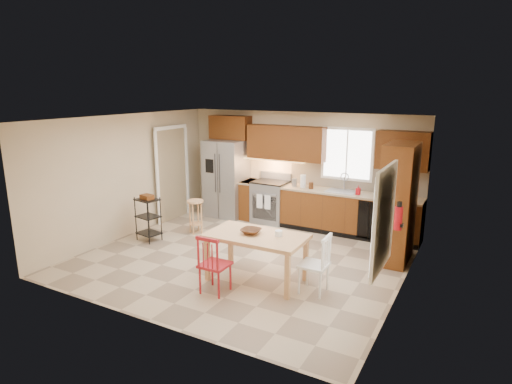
{
  "coord_description": "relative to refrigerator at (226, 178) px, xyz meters",
  "views": [
    {
      "loc": [
        3.71,
        -6.27,
        3.01
      ],
      "look_at": [
        0.05,
        0.4,
        1.15
      ],
      "focal_mm": 30.0,
      "sensor_mm": 36.0,
      "label": 1
    }
  ],
  "objects": [
    {
      "name": "dining_table",
      "position": [
        2.36,
        -2.83,
        -0.53
      ],
      "size": [
        1.56,
        0.89,
        0.76
      ],
      "primitive_type": null,
      "rotation": [
        0.0,
        0.0,
        0.01
      ],
      "color": "tan",
      "rests_on": "floor"
    },
    {
      "name": "fire_extinguisher",
      "position": [
        4.33,
        -1.98,
        0.19
      ],
      "size": [
        0.12,
        0.12,
        0.36
      ],
      "primitive_type": "cylinder",
      "color": "#A90B14",
      "rests_on": "wall_right"
    },
    {
      "name": "base_cabinet_run",
      "position": [
        2.99,
        0.08,
        -0.46
      ],
      "size": [
        2.92,
        0.6,
        0.9
      ],
      "primitive_type": "cube",
      "color": "#623312",
      "rests_on": "floor"
    },
    {
      "name": "floor",
      "position": [
        1.7,
        -2.12,
        -0.91
      ],
      "size": [
        5.5,
        5.5,
        0.0
      ],
      "primitive_type": "plane",
      "color": "tan",
      "rests_on": "ground"
    },
    {
      "name": "base_cabinet_narrow",
      "position": [
        0.6,
        0.08,
        -0.46
      ],
      "size": [
        0.3,
        0.6,
        0.9
      ],
      "primitive_type": "cube",
      "color": "#623312",
      "rests_on": "floor"
    },
    {
      "name": "soap_bottle",
      "position": [
        3.18,
        -0.02,
        0.09
      ],
      "size": [
        0.09,
        0.09,
        0.19
      ],
      "primitive_type": "imported",
      "color": "#A90B14",
      "rests_on": "base_cabinet_run"
    },
    {
      "name": "window_right",
      "position": [
        4.38,
        -3.27,
        0.54
      ],
      "size": [
        0.04,
        1.02,
        1.32
      ],
      "primitive_type": "cube",
      "color": "white",
      "rests_on": "wall_right"
    },
    {
      "name": "undercab_glow",
      "position": [
        1.15,
        0.17,
        0.52
      ],
      "size": [
        1.6,
        0.3,
        0.01
      ],
      "primitive_type": "cube",
      "color": "#FFBF66",
      "rests_on": "wall_back"
    },
    {
      "name": "utility_cart",
      "position": [
        -0.44,
        -2.24,
        -0.46
      ],
      "size": [
        0.51,
        0.43,
        0.9
      ],
      "primitive_type": null,
      "rotation": [
        0.0,
        0.0,
        -0.19
      ],
      "color": "black",
      "rests_on": "floor"
    },
    {
      "name": "wall_front",
      "position": [
        1.7,
        -4.62,
        0.34
      ],
      "size": [
        5.5,
        0.02,
        2.5
      ],
      "primitive_type": "cube",
      "color": "#CCB793",
      "rests_on": "ground"
    },
    {
      "name": "canister_wood",
      "position": [
        2.15,
        -0.0,
        0.06
      ],
      "size": [
        0.1,
        0.1,
        0.14
      ],
      "primitive_type": "cylinder",
      "color": "#452812",
      "rests_on": "base_cabinet_run"
    },
    {
      "name": "range_stove",
      "position": [
        1.15,
        0.06,
        -0.45
      ],
      "size": [
        0.76,
        0.63,
        0.92
      ],
      "primitive_type": "cube",
      "color": "gray",
      "rests_on": "floor"
    },
    {
      "name": "chair_red",
      "position": [
        2.01,
        -3.48,
        -0.45
      ],
      "size": [
        0.43,
        0.43,
        0.91
      ],
      "primitive_type": null,
      "rotation": [
        0.0,
        0.0,
        0.01
      ],
      "color": "maroon",
      "rests_on": "floor"
    },
    {
      "name": "paper_towel",
      "position": [
        1.95,
        0.03,
        0.13
      ],
      "size": [
        0.12,
        0.12,
        0.28
      ],
      "primitive_type": "cylinder",
      "color": "white",
      "rests_on": "base_cabinet_run"
    },
    {
      "name": "backsplash",
      "position": [
        2.99,
        0.36,
        0.27
      ],
      "size": [
        2.92,
        0.03,
        0.55
      ],
      "primitive_type": "cube",
      "color": "beige",
      "rests_on": "wall_back"
    },
    {
      "name": "pantry",
      "position": [
        4.13,
        -0.93,
        0.14
      ],
      "size": [
        0.5,
        0.95,
        2.1
      ],
      "primitive_type": "cube",
      "color": "#623312",
      "rests_on": "floor"
    },
    {
      "name": "wall_left",
      "position": [
        -1.05,
        -2.12,
        0.34
      ],
      "size": [
        0.02,
        5.0,
        2.5
      ],
      "primitive_type": "cube",
      "color": "#CCB793",
      "rests_on": "ground"
    },
    {
      "name": "wall_back",
      "position": [
        1.7,
        0.38,
        0.34
      ],
      "size": [
        5.5,
        0.02,
        2.5
      ],
      "primitive_type": "cube",
      "color": "#CCB793",
      "rests_on": "ground"
    },
    {
      "name": "canister_steel",
      "position": [
        1.75,
        0.03,
        0.08
      ],
      "size": [
        0.11,
        0.11,
        0.18
      ],
      "primitive_type": "cylinder",
      "color": "gray",
      "rests_on": "base_cabinet_run"
    },
    {
      "name": "table_jar",
      "position": [
        2.7,
        -2.73,
        -0.11
      ],
      "size": [
        0.11,
        0.11,
        0.13
      ],
      "primitive_type": "cylinder",
      "rotation": [
        0.0,
        0.0,
        0.01
      ],
      "color": "white",
      "rests_on": "dining_table"
    },
    {
      "name": "doorway",
      "position": [
        -0.97,
        -0.82,
        0.14
      ],
      "size": [
        0.04,
        0.95,
        2.1
      ],
      "primitive_type": "cube",
      "color": "#8C7A59",
      "rests_on": "wall_left"
    },
    {
      "name": "wall_right",
      "position": [
        4.45,
        -2.12,
        0.34
      ],
      "size": [
        0.02,
        5.0,
        2.5
      ],
      "primitive_type": "cube",
      "color": "#CCB793",
      "rests_on": "ground"
    },
    {
      "name": "ceiling",
      "position": [
        1.7,
        -2.12,
        1.59
      ],
      "size": [
        5.5,
        5.0,
        0.02
      ],
      "primitive_type": "cube",
      "color": "silver",
      "rests_on": "ground"
    },
    {
      "name": "upper_over_fridge",
      "position": [
        0.0,
        0.2,
        1.19
      ],
      "size": [
        1.0,
        0.35,
        0.55
      ],
      "primitive_type": "cube",
      "color": "#562F0E",
      "rests_on": "wall_back"
    },
    {
      "name": "refrigerator",
      "position": [
        0.0,
        0.0,
        0.0
      ],
      "size": [
        0.92,
        0.75,
        1.82
      ],
      "primitive_type": "cube",
      "color": "gray",
      "rests_on": "floor"
    },
    {
      "name": "upper_right_block",
      "position": [
        3.95,
        0.2,
        0.92
      ],
      "size": [
        1.0,
        0.35,
        0.75
      ],
      "primitive_type": "cube",
      "color": "#562F0E",
      "rests_on": "wall_back"
    },
    {
      "name": "bar_stool",
      "position": [
        0.13,
        -1.43,
        -0.55
      ],
      "size": [
        0.37,
        0.37,
        0.72
      ],
      "primitive_type": null,
      "rotation": [
        0.0,
        0.0,
        0.07
      ],
      "color": "tan",
      "rests_on": "floor"
    },
    {
      "name": "table_bowl",
      "position": [
        2.26,
        -2.83,
        -0.14
      ],
      "size": [
        0.32,
        0.32,
        0.08
      ],
      "primitive_type": "imported",
      "rotation": [
        0.0,
        0.0,
        0.01
      ],
      "color": "#452812",
      "rests_on": "dining_table"
    },
    {
      "name": "upper_left_block",
      "position": [
        1.45,
        0.2,
        0.92
      ],
      "size": [
        1.8,
        0.35,
        0.75
      ],
      "primitive_type": "cube",
      "color": "#562F0E",
      "rests_on": "wall_back"
    },
    {
      "name": "dishwasher",
      "position": [
        3.55,
        -0.22,
        -0.46
      ],
      "size": [
        0.6,
        0.02,
        0.78
      ],
      "primitive_type": "cube",
      "color": "black",
      "rests_on": "floor"
    },
    {
      "name": "chair_white",
      "position": [
        3.31,
        -2.78,
        -0.45
      ],
      "size": [
        0.43,
        0.43,
        0.91
      ],
      "primitive_type": null,
      "rotation": [
        0.0,
        0.0,
        1.58
      ],
      "color": "white",
      "rests_on": "floor"
    },
    {
      "name": "sink",
      "position": [
        2.8,
        0.08,
        -0.05
      ],
      "size": [
        0.62,
        0.46,
        0.16
      ],
      "primitive_type": "cube",
      "color": "gray",
      "rests_on": "base_cabinet_run"
    },
    {
      "name": "window_back",
      "position": [
        2.8,
        0.35,
        0.74
      ],
      "size": [
        1.12,
        0.04,
        1.12
      ],
      "primitive_type": "cube",
      "color": "white",
      "rests_on": "wall_back"
    }
  ]
}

